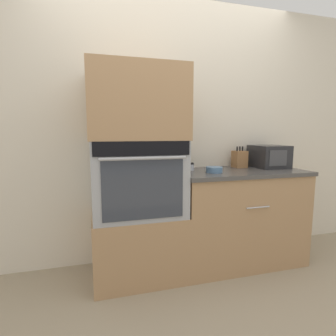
# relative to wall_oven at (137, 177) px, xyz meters

# --- Properties ---
(ground_plane) EXTENTS (12.00, 12.00, 0.00)m
(ground_plane) POSITION_rel_wall_oven_xyz_m (0.38, -0.30, -0.87)
(ground_plane) COLOR gray
(wall_back) EXTENTS (8.00, 0.05, 2.50)m
(wall_back) POSITION_rel_wall_oven_xyz_m (0.38, 0.33, 0.38)
(wall_back) COLOR beige
(wall_back) RESTS_ON ground_plane
(oven_cabinet_base) EXTENTS (0.77, 0.60, 0.56)m
(oven_cabinet_base) POSITION_rel_wall_oven_xyz_m (0.00, 0.00, -0.59)
(oven_cabinet_base) COLOR #A87F56
(oven_cabinet_base) RESTS_ON ground_plane
(wall_oven) EXTENTS (0.74, 0.64, 0.62)m
(wall_oven) POSITION_rel_wall_oven_xyz_m (0.00, 0.00, 0.00)
(wall_oven) COLOR #9EA0A5
(wall_oven) RESTS_ON oven_cabinet_base
(oven_cabinet_upper) EXTENTS (0.77, 0.60, 0.58)m
(oven_cabinet_upper) POSITION_rel_wall_oven_xyz_m (0.00, 0.00, 0.60)
(oven_cabinet_upper) COLOR #A87F56
(oven_cabinet_upper) RESTS_ON wall_oven
(counter_unit) EXTENTS (1.20, 0.63, 0.90)m
(counter_unit) POSITION_rel_wall_oven_xyz_m (0.97, 0.00, -0.42)
(counter_unit) COLOR #A87F56
(counter_unit) RESTS_ON ground_plane
(microwave) EXTENTS (0.31, 0.33, 0.22)m
(microwave) POSITION_rel_wall_oven_xyz_m (1.35, 0.09, 0.13)
(microwave) COLOR #232326
(microwave) RESTS_ON counter_unit
(knife_block) EXTENTS (0.12, 0.13, 0.21)m
(knife_block) POSITION_rel_wall_oven_xyz_m (1.07, 0.17, 0.11)
(knife_block) COLOR olive
(knife_block) RESTS_ON counter_unit
(bowl) EXTENTS (0.15, 0.15, 0.05)m
(bowl) POSITION_rel_wall_oven_xyz_m (0.67, -0.07, 0.05)
(bowl) COLOR #517599
(bowl) RESTS_ON counter_unit
(condiment_jar_near) EXTENTS (0.05, 0.05, 0.10)m
(condiment_jar_near) POSITION_rel_wall_oven_xyz_m (0.44, 0.16, 0.07)
(condiment_jar_near) COLOR #427047
(condiment_jar_near) RESTS_ON counter_unit
(condiment_jar_mid) EXTENTS (0.06, 0.06, 0.07)m
(condiment_jar_mid) POSITION_rel_wall_oven_xyz_m (0.52, 0.11, 0.06)
(condiment_jar_mid) COLOR silver
(condiment_jar_mid) RESTS_ON counter_unit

